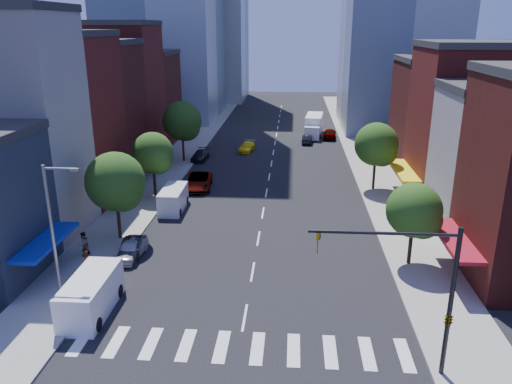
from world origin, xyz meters
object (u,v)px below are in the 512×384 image
(parked_car_front, at_px, (131,249))
(taxi, at_px, (247,147))
(parked_car_third, at_px, (198,181))
(pedestrian_near, at_px, (87,260))
(pedestrian_far, at_px, (83,244))
(traffic_car_far, at_px, (330,133))
(cargo_van_near, at_px, (90,296))
(cargo_van_far, at_px, (173,199))
(parked_car_second, at_px, (132,248))
(box_truck, at_px, (314,126))
(parked_car_rear, at_px, (200,155))
(traffic_car_oncoming, at_px, (307,139))

(parked_car_front, distance_m, taxi, 35.07)
(parked_car_front, bearing_deg, parked_car_third, 85.95)
(pedestrian_near, distance_m, pedestrian_far, 2.88)
(parked_car_front, bearing_deg, traffic_car_far, 70.32)
(parked_car_front, xyz_separation_m, cargo_van_near, (0.00, -7.90, 0.48))
(cargo_van_near, xyz_separation_m, taxi, (5.73, 42.50, -0.56))
(cargo_van_near, bearing_deg, cargo_van_far, 87.08)
(parked_car_third, bearing_deg, pedestrian_far, -112.40)
(parked_car_second, relative_size, cargo_van_far, 0.79)
(parked_car_second, xyz_separation_m, pedestrian_near, (-2.32, -3.02, 0.41))
(cargo_van_near, bearing_deg, box_truck, 73.53)
(traffic_car_far, bearing_deg, parked_car_third, 63.56)
(parked_car_third, height_order, cargo_van_far, cargo_van_far)
(parked_car_rear, relative_size, cargo_van_near, 0.77)
(parked_car_front, height_order, pedestrian_near, pedestrian_near)
(parked_car_front, height_order, traffic_car_far, traffic_car_far)
(traffic_car_oncoming, relative_size, box_truck, 0.47)
(parked_car_third, height_order, box_truck, box_truck)
(taxi, bearing_deg, pedestrian_far, -97.15)
(traffic_car_far, height_order, box_truck, box_truck)
(parked_car_rear, bearing_deg, traffic_car_far, 43.12)
(cargo_van_far, relative_size, pedestrian_far, 2.67)
(parked_car_third, bearing_deg, pedestrian_near, -106.79)
(pedestrian_near, bearing_deg, parked_car_second, -37.57)
(taxi, xyz_separation_m, traffic_car_far, (12.27, 9.51, 0.16))
(taxi, relative_size, box_truck, 0.52)
(box_truck, bearing_deg, traffic_car_oncoming, -95.82)
(box_truck, relative_size, pedestrian_near, 4.59)
(parked_car_third, bearing_deg, traffic_car_oncoming, 57.14)
(parked_car_front, distance_m, traffic_car_oncoming, 42.94)
(traffic_car_oncoming, height_order, pedestrian_far, pedestrian_far)
(parked_car_front, distance_m, parked_car_second, 0.22)
(cargo_van_near, height_order, taxi, cargo_van_near)
(box_truck, height_order, pedestrian_far, box_truck)
(cargo_van_far, bearing_deg, traffic_car_oncoming, 64.59)
(parked_car_second, xyz_separation_m, parked_car_third, (2.00, 17.16, 0.15))
(parked_car_front, relative_size, parked_car_third, 0.72)
(pedestrian_near, bearing_deg, taxi, -12.21)
(parked_car_front, height_order, taxi, parked_car_front)
(box_truck, bearing_deg, taxi, -124.82)
(traffic_car_oncoming, xyz_separation_m, pedestrian_near, (-16.67, -43.28, 0.42))
(parked_car_second, distance_m, cargo_van_far, 10.33)
(cargo_van_near, xyz_separation_m, pedestrian_far, (-3.61, 7.67, -0.10))
(cargo_van_far, distance_m, traffic_car_oncoming, 32.89)
(parked_car_second, height_order, box_truck, box_truck)
(parked_car_rear, relative_size, pedestrian_near, 2.39)
(cargo_van_far, distance_m, box_truck, 38.36)
(cargo_van_far, bearing_deg, traffic_car_far, 61.83)
(taxi, bearing_deg, parked_car_second, -91.60)
(cargo_van_far, height_order, box_truck, box_truck)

